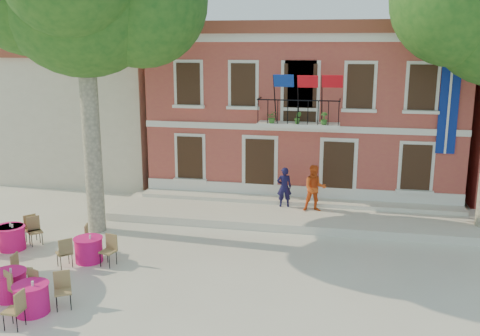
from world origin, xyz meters
name	(u,v)px	position (x,y,z in m)	size (l,w,h in m)	color
ground	(216,258)	(0.00, 0.00, 0.00)	(90.00, 90.00, 0.00)	beige
main_building	(308,105)	(2.00, 9.99, 3.78)	(13.50, 9.59, 7.50)	#A63E3C
neighbor_west	(93,109)	(-9.50, 11.00, 3.22)	(9.40, 9.40, 6.40)	beige
terrace	(293,215)	(2.00, 4.40, 0.15)	(14.00, 3.40, 0.30)	silver
pedestrian_navy	(284,187)	(1.56, 4.95, 1.10)	(0.58, 0.38, 1.59)	#121036
pedestrian_orange	(315,188)	(2.77, 4.61, 1.20)	(0.88, 0.68, 1.80)	#E3521A
cafe_table_0	(10,236)	(-6.88, -0.53, 0.42)	(1.52, 1.77, 0.95)	#E71567
cafe_table_1	(31,297)	(-3.65, -4.35, 0.43)	(1.87, 1.64, 0.95)	#E71567
cafe_table_2	(10,284)	(-4.65, -3.76, 0.43)	(1.85, 1.75, 0.95)	#E71567
cafe_table_3	(12,237)	(-6.74, -0.62, 0.42)	(1.65, 1.66, 0.95)	#E71567
cafe_table_4	(89,248)	(-3.79, -1.04, 0.43)	(1.80, 1.82, 0.95)	#E71567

